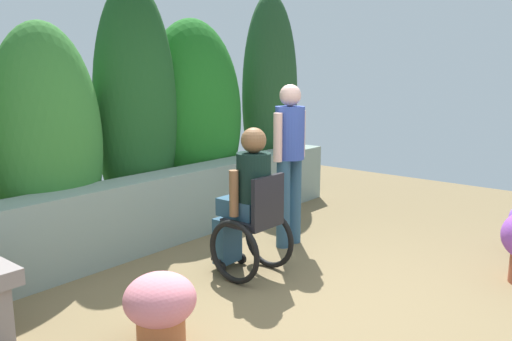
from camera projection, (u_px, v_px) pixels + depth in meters
ground_plane at (314, 308)px, 3.97m from camera, size 10.46×10.46×0.00m
stone_retaining_wall at (142, 214)px, 5.22m from camera, size 6.09×0.39×0.74m
hedge_backdrop at (85, 119)px, 5.25m from camera, size 6.71×1.11×3.06m
person_in_wheelchair at (249, 207)px, 4.52m from camera, size 0.53×0.66×1.33m
person_standing_companion at (290, 154)px, 5.24m from camera, size 0.49×0.30×1.67m
flower_pot_small_foreground at (160, 306)px, 3.38m from camera, size 0.48×0.48×0.50m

